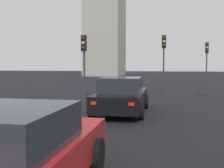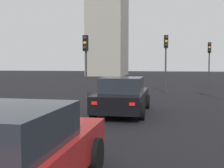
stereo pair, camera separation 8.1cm
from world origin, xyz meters
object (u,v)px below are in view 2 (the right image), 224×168
traffic_light_near_left (86,53)px  traffic_light_far_left (209,55)px  car_black_right_lead (123,96)px  traffic_light_far_right (166,52)px  car_red_right_second (11,155)px

traffic_light_near_left → traffic_light_far_left: traffic_light_far_left is taller
car_black_right_lead → traffic_light_near_left: 5.26m
traffic_light_far_left → traffic_light_far_right: traffic_light_far_right is taller
car_black_right_lead → traffic_light_near_left: traffic_light_near_left is taller
traffic_light_near_left → traffic_light_far_left: bearing=146.2°
car_black_right_lead → traffic_light_far_right: traffic_light_far_right is taller
traffic_light_near_left → traffic_light_far_right: (4.63, -4.50, 0.27)m
traffic_light_far_right → traffic_light_near_left: bearing=-51.5°
car_black_right_lead → traffic_light_far_right: (8.65, -1.71, 2.20)m
traffic_light_near_left → car_red_right_second: bearing=17.9°
traffic_light_near_left → car_black_right_lead: bearing=41.4°
car_red_right_second → traffic_light_far_left: 22.16m
car_black_right_lead → traffic_light_far_left: (13.51, -5.32, 2.08)m
car_red_right_second → traffic_light_far_right: size_ratio=1.07×
car_black_right_lead → car_red_right_second: size_ratio=1.02×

